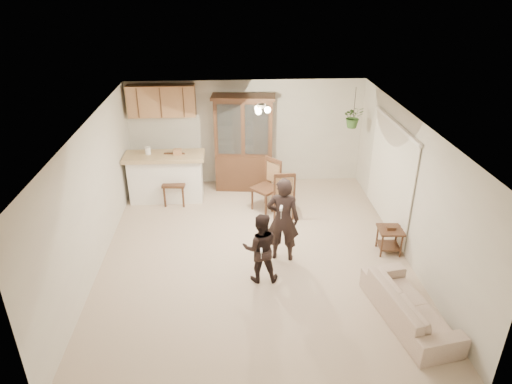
{
  "coord_description": "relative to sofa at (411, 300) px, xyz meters",
  "views": [
    {
      "loc": [
        -0.4,
        -7.08,
        4.73
      ],
      "look_at": [
        0.05,
        0.4,
        1.07
      ],
      "focal_mm": 32.0,
      "sensor_mm": 36.0,
      "label": 1
    }
  ],
  "objects": [
    {
      "name": "wall_back",
      "position": [
        -2.19,
        5.16,
        0.88
      ],
      "size": [
        5.5,
        0.02,
        2.5
      ],
      "primitive_type": "cube",
      "color": "beige",
      "rests_on": "ground"
    },
    {
      "name": "bar_top",
      "position": [
        -4.04,
        4.26,
        0.68
      ],
      "size": [
        1.75,
        0.7,
        0.08
      ],
      "primitive_type": "cube",
      "color": "tan",
      "rests_on": "breakfast_bar"
    },
    {
      "name": "wall_left",
      "position": [
        -4.94,
        1.91,
        0.88
      ],
      "size": [
        0.02,
        6.5,
        2.5
      ],
      "primitive_type": "cube",
      "color": "beige",
      "rests_on": "ground"
    },
    {
      "name": "breakfast_bar",
      "position": [
        -4.04,
        4.26,
        0.13
      ],
      "size": [
        1.6,
        0.55,
        1.0
      ],
      "primitive_type": "cube",
      "color": "white",
      "rests_on": "floor"
    },
    {
      "name": "ceiling_fixture",
      "position": [
        -1.99,
        3.11,
        2.03
      ],
      "size": [
        0.36,
        0.36,
        0.2
      ],
      "primitive_type": null,
      "color": "#F8E5BA",
      "rests_on": "ceiling"
    },
    {
      "name": "upper_cabinets",
      "position": [
        -4.09,
        4.98,
        1.73
      ],
      "size": [
        1.5,
        0.34,
        0.7
      ],
      "primitive_type": "cube",
      "color": "#8F5E3E",
      "rests_on": "wall_back"
    },
    {
      "name": "side_table",
      "position": [
        0.29,
        1.82,
        -0.11
      ],
      "size": [
        0.47,
        0.47,
        0.54
      ],
      "rotation": [
        0.0,
        0.0,
        -0.07
      ],
      "color": "#312012",
      "rests_on": "floor"
    },
    {
      "name": "wall_front",
      "position": [
        -2.19,
        -1.34,
        0.88
      ],
      "size": [
        5.5,
        0.02,
        2.5
      ],
      "primitive_type": "cube",
      "color": "beige",
      "rests_on": "ground"
    },
    {
      "name": "chair_hutch_left",
      "position": [
        -1.85,
        3.63,
        -0.05
      ],
      "size": [
        0.71,
        0.71,
        1.14
      ],
      "rotation": [
        0.0,
        0.0,
        -0.85
      ],
      "color": "#312012",
      "rests_on": "floor"
    },
    {
      "name": "vertical_blinds",
      "position": [
        0.52,
        2.81,
        0.73
      ],
      "size": [
        0.06,
        2.3,
        2.1
      ],
      "primitive_type": null,
      "color": "silver",
      "rests_on": "wall_right"
    },
    {
      "name": "ceiling",
      "position": [
        -2.19,
        1.91,
        2.13
      ],
      "size": [
        5.5,
        6.5,
        0.02
      ],
      "primitive_type": "cube",
      "color": "silver",
      "rests_on": "wall_back"
    },
    {
      "name": "child",
      "position": [
        -2.14,
        1.13,
        0.31
      ],
      "size": [
        0.67,
        0.53,
        1.35
      ],
      "primitive_type": "imported",
      "rotation": [
        0.0,
        0.0,
        3.12
      ],
      "color": "black",
      "rests_on": "floor"
    },
    {
      "name": "floor",
      "position": [
        -2.19,
        1.91,
        -0.37
      ],
      "size": [
        6.5,
        6.5,
        0.0
      ],
      "primitive_type": "plane",
      "color": "beige",
      "rests_on": "ground"
    },
    {
      "name": "controller_child",
      "position": [
        -2.15,
        0.84,
        0.39
      ],
      "size": [
        0.04,
        0.11,
        0.03
      ],
      "primitive_type": "cube",
      "rotation": [
        0.0,
        0.0,
        3.12
      ],
      "color": "white",
      "rests_on": "child"
    },
    {
      "name": "chair_bar",
      "position": [
        -3.84,
        4.06,
        -0.05
      ],
      "size": [
        0.54,
        0.54,
        1.12
      ],
      "rotation": [
        0.0,
        0.0,
        -0.09
      ],
      "color": "#312012",
      "rests_on": "floor"
    },
    {
      "name": "china_hutch",
      "position": [
        -2.27,
        4.78,
        0.74
      ],
      "size": [
        1.47,
        0.69,
        2.24
      ],
      "rotation": [
        0.0,
        0.0,
        -0.1
      ],
      "color": "#312012",
      "rests_on": "floor"
    },
    {
      "name": "hanging_plant",
      "position": [
        0.11,
        4.31,
        1.48
      ],
      "size": [
        0.43,
        0.37,
        0.48
      ],
      "primitive_type": "imported",
      "color": "#255321",
      "rests_on": "ceiling"
    },
    {
      "name": "controller_adult",
      "position": [
        -1.78,
        1.39,
        0.85
      ],
      "size": [
        0.07,
        0.14,
        0.04
      ],
      "primitive_type": "cube",
      "rotation": [
        0.0,
        0.0,
        2.93
      ],
      "color": "white",
      "rests_on": "adult"
    },
    {
      "name": "sofa",
      "position": [
        0.0,
        0.0,
        0.0
      ],
      "size": [
        1.06,
        1.97,
        0.73
      ],
      "primitive_type": "imported",
      "rotation": [
        0.0,
        0.0,
        1.75
      ],
      "color": "beige",
      "rests_on": "floor"
    },
    {
      "name": "wall_right",
      "position": [
        0.56,
        1.91,
        0.88
      ],
      "size": [
        0.02,
        6.5,
        2.5
      ],
      "primitive_type": "cube",
      "color": "beige",
      "rests_on": "ground"
    },
    {
      "name": "adult",
      "position": [
        -1.7,
        1.75,
        0.53
      ],
      "size": [
        0.73,
        0.56,
        1.8
      ],
      "primitive_type": "imported",
      "rotation": [
        0.0,
        0.0,
        2.93
      ],
      "color": "black",
      "rests_on": "floor"
    },
    {
      "name": "chair_hutch_right",
      "position": [
        -1.51,
        3.32,
        -0.07
      ],
      "size": [
        0.48,
        0.48,
        1.07
      ],
      "rotation": [
        0.0,
        0.0,
        3.16
      ],
      "color": "#312012",
      "rests_on": "floor"
    },
    {
      "name": "plant_cord",
      "position": [
        0.11,
        4.31,
        1.81
      ],
      "size": [
        0.01,
        0.01,
        0.65
      ],
      "primitive_type": "cylinder",
      "color": "black",
      "rests_on": "ceiling"
    }
  ]
}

